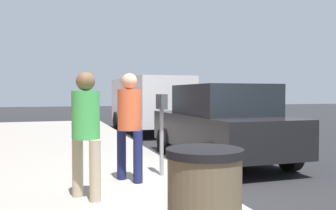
{
  "coord_description": "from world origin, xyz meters",
  "views": [
    {
      "loc": [
        -5.56,
        2.32,
        1.57
      ],
      "look_at": [
        0.9,
        0.29,
        1.36
      ],
      "focal_mm": 39.28,
      "sensor_mm": 36.0,
      "label": 1
    }
  ],
  "objects_px": {
    "parked_sedan_near": "(220,123)",
    "parked_van_far": "(149,101)",
    "parking_meter": "(162,117)",
    "pedestrian_at_meter": "(129,118)",
    "pedestrian_bystander": "(86,125)"
  },
  "relations": [
    {
      "from": "parked_sedan_near",
      "to": "parked_van_far",
      "type": "xyz_separation_m",
      "value": [
        6.58,
        0.0,
        0.36
      ]
    },
    {
      "from": "parking_meter",
      "to": "parked_van_far",
      "type": "height_order",
      "value": "parked_van_far"
    },
    {
      "from": "parking_meter",
      "to": "parked_sedan_near",
      "type": "distance_m",
      "value": 2.48
    },
    {
      "from": "pedestrian_at_meter",
      "to": "parking_meter",
      "type": "bearing_deg",
      "value": -10.92
    },
    {
      "from": "parked_van_far",
      "to": "pedestrian_at_meter",
      "type": "bearing_deg",
      "value": 163.52
    },
    {
      "from": "pedestrian_at_meter",
      "to": "parked_van_far",
      "type": "height_order",
      "value": "parked_van_far"
    },
    {
      "from": "parking_meter",
      "to": "parked_van_far",
      "type": "bearing_deg",
      "value": -12.93
    },
    {
      "from": "pedestrian_bystander",
      "to": "parked_sedan_near",
      "type": "distance_m",
      "value": 4.21
    },
    {
      "from": "pedestrian_at_meter",
      "to": "parked_sedan_near",
      "type": "bearing_deg",
      "value": 3.77
    },
    {
      "from": "pedestrian_at_meter",
      "to": "parked_sedan_near",
      "type": "relative_size",
      "value": 0.39
    },
    {
      "from": "parking_meter",
      "to": "parked_sedan_near",
      "type": "relative_size",
      "value": 0.32
    },
    {
      "from": "pedestrian_at_meter",
      "to": "pedestrian_bystander",
      "type": "distance_m",
      "value": 1.12
    },
    {
      "from": "pedestrian_at_meter",
      "to": "parked_van_far",
      "type": "relative_size",
      "value": 0.33
    },
    {
      "from": "parked_sedan_near",
      "to": "parked_van_far",
      "type": "distance_m",
      "value": 6.59
    },
    {
      "from": "pedestrian_bystander",
      "to": "parked_sedan_near",
      "type": "relative_size",
      "value": 0.39
    }
  ]
}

